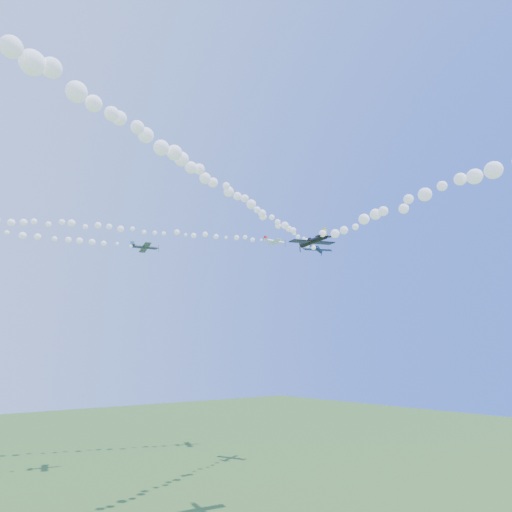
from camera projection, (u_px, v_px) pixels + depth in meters
ground at (232, 464)px, 91.37m from camera, size 260.00×260.00×0.00m
plane_white at (275, 241)px, 118.07m from camera, size 6.57×6.97×2.53m
smoke_trail_white at (120, 229)px, 105.82m from camera, size 72.91×29.18×2.85m
plane_navy at (317, 249)px, 102.10m from camera, size 6.50×6.86×2.20m
smoke_trail_navy at (234, 194)px, 67.31m from camera, size 69.69×32.91×2.65m
plane_grey at (145, 247)px, 92.93m from camera, size 6.35×6.72×1.79m
plane_black at (312, 241)px, 67.83m from camera, size 8.06×7.60×2.22m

